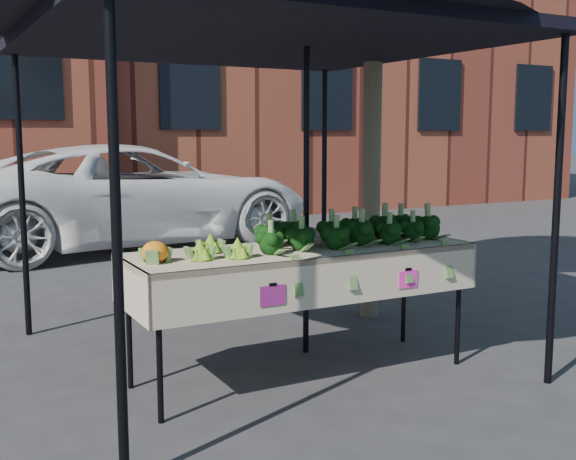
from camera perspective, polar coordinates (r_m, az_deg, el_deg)
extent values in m
plane|color=#2B2B2D|center=(4.95, 0.59, -11.92)|extent=(90.00, 90.00, 0.00)
cube|color=#C3B29B|center=(4.87, 1.14, -6.71)|extent=(2.41, 0.82, 0.90)
cube|color=#F22D8C|center=(4.27, -1.17, -5.34)|extent=(0.17, 0.01, 0.12)
cube|color=#FC2FB0|center=(4.81, 9.72, -3.94)|extent=(0.17, 0.01, 0.12)
ellipsoid|color=black|center=(4.97, 4.62, 0.23)|extent=(1.52, 0.55, 0.23)
ellipsoid|color=#81B226|center=(4.46, -6.18, -1.01)|extent=(0.41, 0.45, 0.18)
ellipsoid|color=orange|center=(4.30, -10.75, -1.56)|extent=(0.18, 0.18, 0.16)
imported|color=white|center=(10.81, -12.73, 13.26)|extent=(1.72, 2.63, 5.47)
cube|color=maroon|center=(19.16, 0.59, 15.53)|extent=(12.00, 8.00, 8.50)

